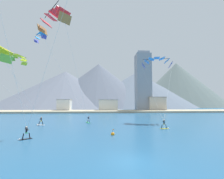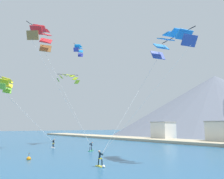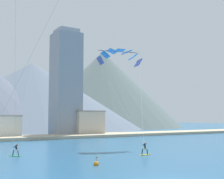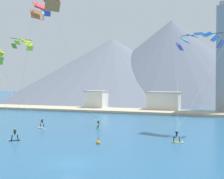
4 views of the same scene
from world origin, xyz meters
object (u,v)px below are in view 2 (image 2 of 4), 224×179
at_px(kitesurfer_near_lead, 53,145).
at_px(parafoil_kite_near_trail, 172,41).
at_px(kitesurfer_mid_center, 91,148).
at_px(parafoil_kite_near_lead, 7,84).
at_px(kitesurfer_near_trail, 101,162).
at_px(parafoil_kite_distant_low_drift, 68,78).
at_px(parafoil_kite_mid_center, 41,36).
at_px(race_marker_buoy, 29,159).
at_px(parafoil_kite_distant_high_outer, 79,49).

xyz_separation_m(kitesurfer_near_lead, parafoil_kite_near_trail, (27.17, 4.35, 14.72)).
bearing_deg(kitesurfer_mid_center, parafoil_kite_near_lead, -139.28).
bearing_deg(kitesurfer_near_trail, kitesurfer_mid_center, 151.87).
relative_size(parafoil_kite_near_trail, parafoil_kite_distant_low_drift, 2.42).
relative_size(kitesurfer_near_lead, parafoil_kite_near_trail, 0.12).
bearing_deg(parafoil_kite_near_lead, parafoil_kite_distant_low_drift, 108.61).
xyz_separation_m(kitesurfer_near_lead, parafoil_kite_mid_center, (4.03, -4.75, 20.43)).
height_order(parafoil_kite_near_lead, parafoil_kite_distant_low_drift, parafoil_kite_distant_low_drift).
height_order(parafoil_kite_distant_low_drift, race_marker_buoy, parafoil_kite_distant_low_drift).
xyz_separation_m(kitesurfer_near_trail, kitesurfer_mid_center, (-15.24, 8.15, -0.10)).
height_order(kitesurfer_near_lead, parafoil_kite_distant_low_drift, parafoil_kite_distant_low_drift).
height_order(parafoil_kite_distant_high_outer, race_marker_buoy, parafoil_kite_distant_high_outer).
bearing_deg(race_marker_buoy, kitesurfer_mid_center, 112.46).
relative_size(kitesurfer_near_trail, parafoil_kite_distant_high_outer, 0.40).
relative_size(parafoil_kite_near_trail, parafoil_kite_distant_high_outer, 3.32).
bearing_deg(parafoil_kite_distant_high_outer, parafoil_kite_mid_center, -57.33).
bearing_deg(parafoil_kite_near_lead, kitesurfer_near_trail, 6.74).
bearing_deg(parafoil_kite_distant_low_drift, kitesurfer_near_trail, -20.24).
xyz_separation_m(kitesurfer_mid_center, parafoil_kite_near_trail, (17.33, 1.46, 14.84)).
xyz_separation_m(parafoil_kite_near_lead, race_marker_buoy, (18.59, -1.02, -12.40)).
bearing_deg(parafoil_kite_distant_low_drift, parafoil_kite_mid_center, -42.88).
bearing_deg(parafoil_kite_near_lead, kitesurfer_mid_center, 40.72).
bearing_deg(kitesurfer_mid_center, parafoil_kite_distant_high_outer, 161.90).
distance_m(parafoil_kite_near_lead, parafoil_kite_distant_high_outer, 18.90).
height_order(kitesurfer_near_trail, parafoil_kite_near_lead, parafoil_kite_near_lead).
bearing_deg(kitesurfer_near_trail, parafoil_kite_distant_high_outer, 156.40).
relative_size(parafoil_kite_mid_center, parafoil_kite_distant_high_outer, 4.72).
bearing_deg(kitesurfer_near_trail, race_marker_buoy, -156.31).
relative_size(parafoil_kite_near_lead, parafoil_kite_distant_high_outer, 2.75).
xyz_separation_m(parafoil_kite_distant_high_outer, race_marker_buoy, (18.74, -16.99, -22.52)).
height_order(kitesurfer_near_trail, race_marker_buoy, kitesurfer_near_trail).
distance_m(parafoil_kite_near_lead, parafoil_kite_distant_low_drift, 17.25).
height_order(parafoil_kite_near_lead, parafoil_kite_near_trail, parafoil_kite_near_trail).
bearing_deg(kitesurfer_near_trail, kitesurfer_near_lead, 168.17).
relative_size(kitesurfer_near_lead, parafoil_kite_distant_high_outer, 0.40).
height_order(kitesurfer_mid_center, parafoil_kite_distant_low_drift, parafoil_kite_distant_low_drift).
relative_size(parafoil_kite_distant_low_drift, race_marker_buoy, 6.05).
bearing_deg(kitesurfer_near_trail, parafoil_kite_near_trail, 77.72).
height_order(parafoil_kite_mid_center, parafoil_kite_distant_low_drift, parafoil_kite_mid_center).
height_order(kitesurfer_mid_center, parafoil_kite_mid_center, parafoil_kite_mid_center).
xyz_separation_m(kitesurfer_mid_center, parafoil_kite_distant_high_outer, (-13.55, 4.43, 22.24)).
bearing_deg(parafoil_kite_near_lead, kitesurfer_near_lead, 67.59).
distance_m(kitesurfer_near_trail, parafoil_kite_near_trail, 17.72).
distance_m(parafoil_kite_mid_center, race_marker_buoy, 24.06).
bearing_deg(kitesurfer_near_lead, parafoil_kite_distant_low_drift, 140.79).
distance_m(kitesurfer_near_trail, race_marker_buoy, 10.98).
height_order(kitesurfer_near_trail, kitesurfer_mid_center, kitesurfer_near_trail).
distance_m(kitesurfer_mid_center, parafoil_kite_distant_low_drift, 25.07).
xyz_separation_m(kitesurfer_near_lead, parafoil_kite_distant_high_outer, (-3.71, 7.32, 22.11)).
bearing_deg(kitesurfer_near_lead, parafoil_kite_near_trail, 9.10).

